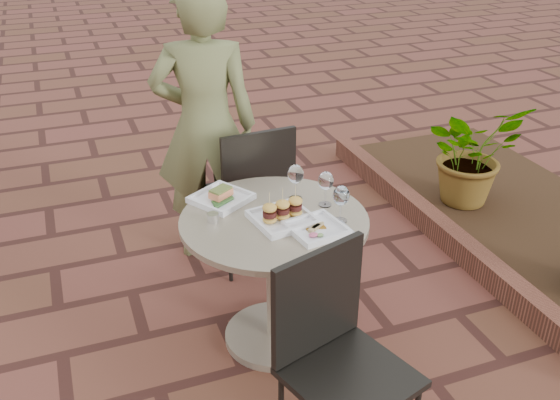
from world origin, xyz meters
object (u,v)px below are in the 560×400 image
object	(u,v)px
cafe_table	(274,261)
diner	(205,127)
chair_near	(335,344)
plate_salmon	(221,197)
plate_tuna	(316,228)
plate_sliders	(283,214)
chair_far	(253,187)

from	to	relation	value
cafe_table	diner	xyz separation A→B (m)	(-0.08, 0.96, 0.37)
chair_near	diner	size ratio (longest dim) A/B	0.55
cafe_table	plate_salmon	distance (m)	0.41
cafe_table	chair_near	size ratio (longest dim) A/B	0.97
cafe_table	chair_near	world-z (taller)	chair_near
cafe_table	plate_salmon	world-z (taller)	plate_salmon
cafe_table	plate_salmon	size ratio (longest dim) A/B	2.61
cafe_table	plate_salmon	bearing A→B (deg)	126.57
chair_near	plate_tuna	world-z (taller)	chair_near
diner	plate_sliders	size ratio (longest dim) A/B	5.61
chair_near	plate_sliders	distance (m)	0.72
plate_sliders	plate_tuna	xyz separation A→B (m)	(0.11, -0.14, -0.02)
chair_far	plate_salmon	world-z (taller)	chair_far
plate_sliders	cafe_table	bearing A→B (deg)	120.59
diner	plate_sliders	bearing A→B (deg)	111.45
diner	chair_far	bearing A→B (deg)	141.20
cafe_table	plate_sliders	size ratio (longest dim) A/B	2.97
chair_near	plate_tuna	size ratio (longest dim) A/B	3.40
chair_near	plate_sliders	bearing A→B (deg)	68.81
diner	plate_tuna	distance (m)	1.17
plate_salmon	plate_sliders	xyz separation A→B (m)	(0.21, -0.30, 0.02)
plate_tuna	diner	bearing A→B (deg)	100.83
chair_far	chair_near	size ratio (longest dim) A/B	1.00
chair_far	plate_sliders	xyz separation A→B (m)	(-0.09, -0.73, 0.22)
chair_far	diner	size ratio (longest dim) A/B	0.55
plate_sliders	plate_tuna	distance (m)	0.18
plate_tuna	cafe_table	bearing A→B (deg)	127.06
chair_far	plate_tuna	bearing A→B (deg)	87.90
chair_near	plate_tuna	xyz separation A→B (m)	(0.15, 0.54, 0.20)
chair_near	plate_salmon	xyz separation A→B (m)	(-0.17, 0.98, 0.20)
chair_near	plate_tuna	distance (m)	0.60
cafe_table	chair_far	size ratio (longest dim) A/B	0.97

